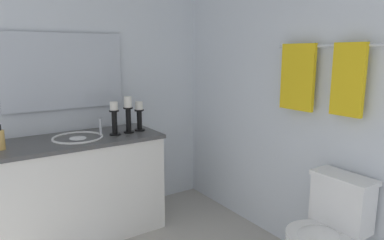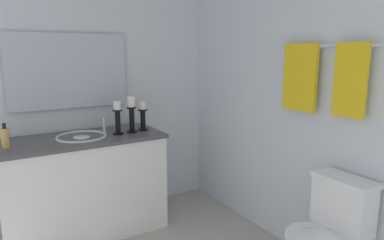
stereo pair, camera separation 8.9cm
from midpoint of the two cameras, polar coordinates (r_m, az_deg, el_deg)
name	(u,v)px [view 2 (the right image)]	position (r m, az deg, el deg)	size (l,w,h in m)	color
wall_back	(299,92)	(2.68, 18.23, 4.48)	(2.73, 0.04, 2.45)	silver
wall_left	(88,85)	(3.21, -15.98, 5.63)	(0.04, 2.35, 2.45)	silver
vanity_cabinet	(85,186)	(3.05, -16.50, -10.34)	(0.58, 1.30, 0.83)	white
sink_basin	(82,142)	(2.93, -16.88, -3.43)	(0.40, 0.40, 0.24)	white
mirror	(69,71)	(3.12, -18.80, 7.63)	(0.02, 0.99, 0.63)	silver
candle_holder_tall	(143,115)	(3.04, -7.29, 0.80)	(0.09, 0.09, 0.26)	black
candle_holder_short	(132,113)	(2.97, -9.09, 1.14)	(0.09, 0.09, 0.31)	black
candle_holder_mid	(118,117)	(2.92, -11.32, 0.47)	(0.09, 0.09, 0.28)	black
soap_bottle	(5,138)	(2.79, -27.64, -2.59)	(0.06, 0.06, 0.18)	#E5B259
towel_bar	(327,46)	(2.45, 22.44, 11.24)	(0.02, 0.02, 0.78)	silver
towel_near_vanity	(300,77)	(2.57, 18.34, 6.68)	(0.28, 0.03, 0.47)	yellow
towel_center	(350,80)	(2.33, 25.64, 5.93)	(0.21, 0.03, 0.45)	yellow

